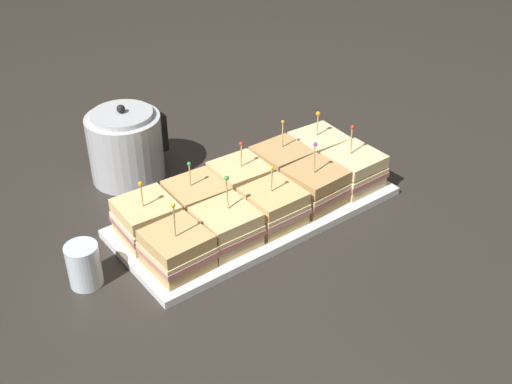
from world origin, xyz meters
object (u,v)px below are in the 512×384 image
object	(u,v)px
sandwich_back_left	(196,200)
drinking_glass	(84,265)
sandwich_front_far_left	(177,249)
kettle_steel	(126,146)
sandwich_back_far_right	(319,149)
sandwich_back_far_left	(147,220)
sandwich_front_left	(226,227)
sandwich_front_center	(273,206)
sandwich_back_center	(241,181)
sandwich_front_far_right	(353,170)
sandwich_back_right	(282,165)
serving_platter	(256,211)
sandwich_front_right	(315,186)

from	to	relation	value
sandwich_back_left	drinking_glass	bearing A→B (deg)	-172.00
sandwich_front_far_left	kettle_steel	world-z (taller)	kettle_steel
sandwich_back_far_right	drinking_glass	distance (m)	0.66
sandwich_back_far_left	sandwich_front_left	bearing A→B (deg)	-44.89
sandwich_front_center	sandwich_back_center	size ratio (longest dim) A/B	0.97
sandwich_back_center	sandwich_back_far_right	world-z (taller)	sandwich_back_center
sandwich_front_left	sandwich_front_far_left	bearing A→B (deg)	-178.92
sandwich_back_far_left	sandwich_back_left	xyz separation A→B (m)	(0.12, 0.00, -0.00)
sandwich_front_left	sandwich_back_far_right	world-z (taller)	sandwich_front_left
sandwich_front_left	sandwich_back_far_left	world-z (taller)	sandwich_front_left
sandwich_back_far_left	drinking_glass	distance (m)	0.17
sandwich_front_center	sandwich_front_far_right	world-z (taller)	sandwich_front_far_right
sandwich_back_center	sandwich_back_right	bearing A→B (deg)	-0.03
drinking_glass	sandwich_back_far_left	bearing A→B (deg)	13.65
sandwich_front_center	sandwich_back_center	bearing A→B (deg)	89.79
sandwich_front_far_left	kettle_steel	distance (m)	0.40
sandwich_back_center	kettle_steel	bearing A→B (deg)	120.29
sandwich_back_right	kettle_steel	bearing A→B (deg)	136.31
sandwich_back_far_right	sandwich_back_left	bearing A→B (deg)	-179.54
sandwich_front_center	sandwich_back_right	bearing A→B (deg)	44.82
sandwich_front_left	sandwich_front_center	world-z (taller)	sandwich_front_left
sandwich_front_left	sandwich_front_center	distance (m)	0.13
drinking_glass	serving_platter	bearing A→B (deg)	-2.68
sandwich_front_far_left	sandwich_back_right	world-z (taller)	sandwich_front_far_left
sandwich_front_far_left	sandwich_back_left	xyz separation A→B (m)	(0.13, 0.12, -0.00)
sandwich_front_right	sandwich_back_center	bearing A→B (deg)	135.65
sandwich_front_center	kettle_steel	size ratio (longest dim) A/B	0.71
sandwich_back_right	kettle_steel	distance (m)	0.38
sandwich_front_right	sandwich_front_center	bearing A→B (deg)	-179.13
sandwich_back_far_left	kettle_steel	bearing A→B (deg)	70.71
sandwich_back_far_right	sandwich_front_far_right	bearing A→B (deg)	-90.41
serving_platter	kettle_steel	world-z (taller)	kettle_steel
sandwich_front_far_left	kettle_steel	size ratio (longest dim) A/B	0.79
serving_platter	sandwich_front_left	distance (m)	0.15
sandwich_front_center	sandwich_back_far_right	world-z (taller)	sandwich_back_far_right
sandwich_back_far_left	kettle_steel	xyz separation A→B (m)	(0.09, 0.26, 0.03)
sandwich_front_right	sandwich_back_left	xyz separation A→B (m)	(-0.24, 0.12, -0.00)
sandwich_front_far_right	sandwich_back_center	size ratio (longest dim) A/B	1.07
sandwich_back_far_left	sandwich_back_far_right	size ratio (longest dim) A/B	1.00
sandwich_front_center	sandwich_back_right	size ratio (longest dim) A/B	0.92
sandwich_front_far_left	sandwich_back_left	distance (m)	0.18
sandwich_front_right	kettle_steel	distance (m)	0.47
drinking_glass	kettle_steel	bearing A→B (deg)	49.83
sandwich_back_far_left	sandwich_back_right	bearing A→B (deg)	0.10
drinking_glass	sandwich_front_center	bearing A→B (deg)	-11.17
sandwich_back_far_left	sandwich_back_center	bearing A→B (deg)	0.17
sandwich_front_right	kettle_steel	size ratio (longest dim) A/B	0.80
sandwich_back_left	serving_platter	bearing A→B (deg)	-26.30
sandwich_front_right	drinking_glass	xyz separation A→B (m)	(-0.53, 0.08, -0.01)
sandwich_back_far_left	sandwich_back_far_right	xyz separation A→B (m)	(0.49, 0.00, -0.00)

